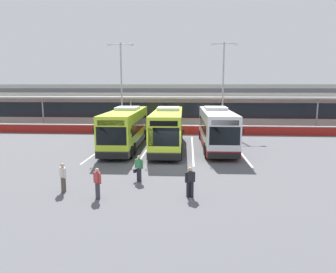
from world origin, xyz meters
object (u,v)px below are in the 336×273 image
coach_bus_centre (216,129)px  coach_bus_leftmost (126,129)px  pedestrian_in_dark_coat (97,182)px  coach_bus_left_centre (168,129)px  pedestrian_with_handbag (139,168)px  pedestrian_child (190,181)px  lamp_post_west (121,82)px  lamp_post_centre (223,82)px  pedestrian_near_bin (63,176)px

coach_bus_centre → coach_bus_leftmost: bearing=-175.9°
coach_bus_leftmost → pedestrian_in_dark_coat: bearing=-84.9°
coach_bus_left_centre → pedestrian_in_dark_coat: (-2.75, -13.24, -0.91)m
coach_bus_left_centre → coach_bus_centre: bearing=9.3°
coach_bus_centre → pedestrian_with_handbag: 12.38m
coach_bus_left_centre → pedestrian_child: size_ratio=7.52×
pedestrian_in_dark_coat → lamp_post_west: (-3.75, 23.39, 5.42)m
coach_bus_centre → lamp_post_centre: size_ratio=1.11×
pedestrian_child → lamp_post_centre: size_ratio=0.15×
coach_bus_leftmost → pedestrian_in_dark_coat: 13.47m
pedestrian_near_bin → lamp_post_west: 23.23m
coach_bus_centre → pedestrian_child: 13.77m
coach_bus_left_centre → pedestrian_child: 12.95m
coach_bus_centre → lamp_post_west: (-11.02, 9.40, 4.50)m
pedestrian_with_handbag → pedestrian_in_dark_coat: bearing=-119.0°
pedestrian_in_dark_coat → pedestrian_child: 4.78m
pedestrian_in_dark_coat → pedestrian_near_bin: (-2.17, 0.86, 0.00)m
coach_bus_leftmost → coach_bus_left_centre: 3.96m
pedestrian_with_handbag → coach_bus_leftmost: bearing=105.4°
pedestrian_near_bin → lamp_post_centre: lamp_post_centre is taller
coach_bus_left_centre → lamp_post_centre: lamp_post_centre is taller
coach_bus_leftmost → coach_bus_centre: size_ratio=1.00×
coach_bus_leftmost → lamp_post_centre: (10.12, 10.66, 4.50)m
pedestrian_with_handbag → pedestrian_in_dark_coat: same height
pedestrian_in_dark_coat → pedestrian_child: size_ratio=1.00×
coach_bus_leftmost → coach_bus_centre: bearing=4.1°
pedestrian_child → pedestrian_near_bin: same height
coach_bus_centre → pedestrian_child: size_ratio=7.52×
coach_bus_centre → pedestrian_in_dark_coat: (-7.27, -13.99, -0.91)m
pedestrian_with_handbag → coach_bus_centre: bearing=63.0°
coach_bus_left_centre → lamp_post_centre: bearing=60.3°
coach_bus_leftmost → pedestrian_child: 14.24m
coach_bus_centre → pedestrian_with_handbag: size_ratio=7.52×
lamp_post_west → lamp_post_centre: same height
coach_bus_centre → pedestrian_in_dark_coat: bearing=-117.5°
pedestrian_with_handbag → coach_bus_left_centre: bearing=83.9°
coach_bus_left_centre → pedestrian_in_dark_coat: bearing=-101.7°
lamp_post_centre → coach_bus_leftmost: bearing=-133.5°
coach_bus_left_centre → pedestrian_child: coach_bus_left_centre is taller
pedestrian_in_dark_coat → lamp_post_centre: bearing=69.7°
pedestrian_with_handbag → pedestrian_in_dark_coat: size_ratio=1.00×
pedestrian_child → lamp_post_west: bearing=110.4°
coach_bus_centre → pedestrian_with_handbag: bearing=-117.0°
coach_bus_centre → lamp_post_centre: 11.14m
coach_bus_left_centre → pedestrian_with_handbag: coach_bus_left_centre is taller
pedestrian_in_dark_coat → lamp_post_west: bearing=99.1°
coach_bus_left_centre → lamp_post_west: size_ratio=1.11×
coach_bus_centre → pedestrian_in_dark_coat: 15.79m
lamp_post_west → pedestrian_in_dark_coat: bearing=-80.9°
pedestrian_child → lamp_post_west: size_ratio=0.15×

